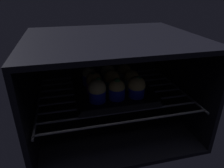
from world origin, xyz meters
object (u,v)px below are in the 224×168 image
(muffin_row0_col2, at_px, (137,87))
(muffin_row2_col2, at_px, (124,73))
(baking_tray, at_px, (112,91))
(muffin_row2_col1, at_px, (109,74))
(muffin_row1_col2, at_px, (131,80))
(muffin_row0_col0, at_px, (97,91))
(muffin_row2_col0, at_px, (89,76))
(muffin_row0_col1, at_px, (116,89))
(muffin_row1_col1, at_px, (113,80))
(muffin_row1_col0, at_px, (94,82))

(muffin_row0_col2, bearing_deg, muffin_row2_col2, 91.18)
(baking_tray, height_order, muffin_row2_col1, muffin_row2_col1)
(muffin_row1_col2, xyz_separation_m, muffin_row2_col1, (-0.07, 0.07, 0.00))
(muffin_row0_col0, xyz_separation_m, muffin_row1_col2, (0.14, 0.07, -0.00))
(muffin_row2_col0, height_order, muffin_row2_col2, muffin_row2_col0)
(muffin_row0_col0, relative_size, muffin_row0_col1, 1.08)
(muffin_row1_col2, bearing_deg, muffin_row0_col1, -139.33)
(muffin_row1_col1, bearing_deg, muffin_row0_col0, -134.38)
(muffin_row0_col0, distance_m, muffin_row2_col0, 0.14)
(muffin_row0_col0, xyz_separation_m, muffin_row1_col1, (0.07, 0.07, -0.00))
(muffin_row0_col2, xyz_separation_m, muffin_row1_col1, (-0.07, 0.07, 0.00))
(muffin_row0_col1, distance_m, muffin_row2_col0, 0.16)
(muffin_row0_col0, relative_size, muffin_row1_col1, 1.06)
(muffin_row0_col2, xyz_separation_m, muffin_row1_col2, (0.00, 0.07, -0.00))
(muffin_row1_col1, distance_m, muffin_row2_col1, 0.07)
(muffin_row0_col1, height_order, muffin_row1_col1, same)
(muffin_row1_col2, bearing_deg, muffin_row2_col2, 94.29)
(muffin_row1_col0, height_order, muffin_row2_col0, muffin_row1_col0)
(muffin_row2_col1, bearing_deg, muffin_row0_col2, -63.87)
(baking_tray, distance_m, muffin_row1_col1, 0.04)
(muffin_row0_col2, relative_size, muffin_row2_col0, 1.05)
(baking_tray, bearing_deg, muffin_row1_col1, 36.10)
(muffin_row1_col0, height_order, muffin_row1_col1, same)
(muffin_row0_col0, xyz_separation_m, muffin_row0_col1, (0.07, 0.00, -0.00))
(muffin_row0_col1, height_order, muffin_row1_col2, muffin_row0_col1)
(muffin_row0_col1, height_order, muffin_row2_col2, muffin_row0_col1)
(baking_tray, height_order, muffin_row0_col0, muffin_row0_col0)
(muffin_row0_col2, relative_size, muffin_row1_col0, 0.97)
(muffin_row0_col2, height_order, muffin_row2_col0, muffin_row0_col2)
(muffin_row1_col0, bearing_deg, baking_tray, 2.05)
(muffin_row0_col2, distance_m, muffin_row1_col0, 0.16)
(baking_tray, relative_size, muffin_row2_col1, 3.65)
(muffin_row1_col0, distance_m, muffin_row1_col2, 0.14)
(muffin_row0_col0, relative_size, muffin_row1_col0, 1.06)
(muffin_row0_col1, xyz_separation_m, muffin_row1_col2, (0.08, 0.07, -0.00))
(muffin_row2_col1, bearing_deg, baking_tray, -92.59)
(muffin_row0_col0, height_order, muffin_row0_col2, muffin_row0_col0)
(muffin_row0_col0, distance_m, muffin_row0_col1, 0.07)
(baking_tray, xyz_separation_m, muffin_row2_col1, (0.00, 0.07, 0.04))
(muffin_row0_col2, relative_size, muffin_row1_col2, 1.06)
(baking_tray, bearing_deg, muffin_row1_col0, -177.95)
(baking_tray, relative_size, muffin_row2_col0, 3.83)
(muffin_row2_col1, distance_m, muffin_row2_col2, 0.07)
(baking_tray, distance_m, muffin_row0_col1, 0.08)
(muffin_row1_col1, relative_size, muffin_row2_col1, 1.02)
(muffin_row1_col0, height_order, muffin_row1_col2, muffin_row1_col0)
(muffin_row1_col1, relative_size, muffin_row2_col0, 1.07)
(muffin_row2_col0, xyz_separation_m, muffin_row2_col1, (0.08, -0.00, 0.00))
(muffin_row1_col2, relative_size, muffin_row2_col1, 0.94)
(muffin_row0_col1, relative_size, muffin_row2_col0, 1.06)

